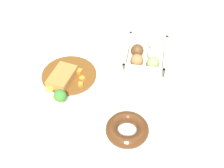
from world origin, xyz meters
TOP-DOWN VIEW (x-y plane):
  - ground_plane at (0.00, 0.00)m, footprint 1.60×1.60m
  - curry_plate at (-0.08, 0.05)m, footprint 0.28×0.28m
  - donut_box at (0.09, -0.19)m, footprint 0.17×0.13m
  - chocolate_ring_donut at (-0.21, -0.17)m, footprint 0.14×0.14m

SIDE VIEW (x-z plane):
  - ground_plane at x=0.00m, z-range 0.00..0.00m
  - curry_plate at x=-0.08m, z-range -0.02..0.05m
  - chocolate_ring_donut at x=-0.21m, z-range 0.00..0.04m
  - donut_box at x=0.09m, z-range 0.00..0.05m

